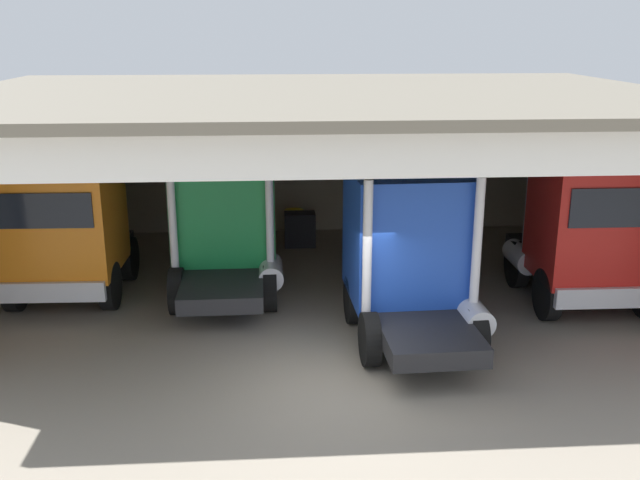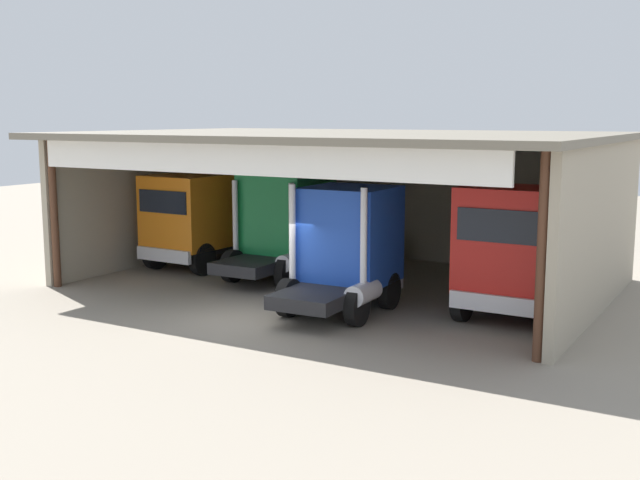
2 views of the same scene
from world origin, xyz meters
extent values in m
plane|color=gray|center=(0.00, 0.00, 0.00)|extent=(80.00, 80.00, 0.00)
cube|color=#9E937F|center=(0.00, 10.39, 2.33)|extent=(15.72, 0.24, 4.66)
cube|color=#9E937F|center=(-7.86, 5.20, 2.33)|extent=(0.24, 10.39, 4.66)
cube|color=#9E937F|center=(7.86, 5.20, 2.33)|extent=(0.24, 10.39, 4.66)
cube|color=#6E6759|center=(0.00, 4.73, 4.76)|extent=(16.32, 11.32, 0.20)
cylinder|color=#4C2D1E|center=(-7.61, 0.15, 2.33)|extent=(0.24, 0.24, 4.66)
cylinder|color=#4C2D1E|center=(7.61, 0.15, 2.33)|extent=(0.24, 0.24, 4.66)
cube|color=white|center=(0.00, -0.37, 4.31)|extent=(14.14, 0.12, 0.90)
cube|color=orange|center=(-5.84, 4.41, 2.07)|extent=(2.50, 2.39, 2.53)
cube|color=black|center=(-5.88, 3.22, 2.51)|extent=(2.08, 0.12, 0.76)
cube|color=silver|center=(-5.88, 3.19, 0.70)|extent=(2.32, 0.22, 0.44)
cube|color=#232326|center=(-5.80, 5.96, 0.73)|extent=(1.91, 2.87, 0.36)
cylinder|color=silver|center=(-4.71, 5.69, 1.75)|extent=(0.18, 0.18, 2.40)
cylinder|color=silver|center=(-6.91, 5.75, 1.75)|extent=(0.18, 0.18, 2.40)
cylinder|color=silver|center=(-6.91, 5.69, 0.85)|extent=(0.59, 1.21, 0.56)
cylinder|color=black|center=(-4.79, 3.91, 0.55)|extent=(0.33, 1.11, 1.11)
cylinder|color=black|center=(-6.93, 3.97, 0.55)|extent=(0.33, 1.11, 1.11)
cylinder|color=black|center=(-4.73, 5.93, 0.55)|extent=(0.33, 1.11, 1.11)
cylinder|color=black|center=(-6.87, 5.99, 0.55)|extent=(0.33, 1.11, 1.11)
cube|color=#197F3D|center=(-2.21, 5.21, 2.14)|extent=(2.42, 2.59, 2.71)
cube|color=black|center=(-2.22, 6.51, 2.61)|extent=(2.03, 0.08, 0.81)
cube|color=silver|center=(-2.22, 6.54, 0.68)|extent=(2.27, 0.19, 0.44)
cube|color=#232326|center=(-2.19, 3.53, 0.71)|extent=(1.83, 3.06, 0.36)
cylinder|color=silver|center=(-3.27, 3.77, 1.92)|extent=(0.18, 0.18, 2.77)
cylinder|color=silver|center=(-1.12, 3.79, 1.92)|extent=(0.18, 0.18, 2.77)
cylinder|color=silver|center=(-1.12, 3.85, 0.83)|extent=(0.57, 1.21, 0.56)
cylinder|color=black|center=(-3.26, 5.71, 0.53)|extent=(0.31, 1.07, 1.06)
cylinder|color=black|center=(-1.17, 5.73, 0.53)|extent=(0.31, 1.07, 1.06)
cylinder|color=black|center=(-3.24, 3.52, 0.53)|extent=(0.31, 1.07, 1.06)
cylinder|color=black|center=(-1.15, 3.55, 0.53)|extent=(0.31, 1.07, 1.06)
cube|color=#1E47B7|center=(1.71, 2.32, 2.10)|extent=(2.44, 2.42, 2.66)
cube|color=black|center=(1.66, 3.51, 2.56)|extent=(2.00, 0.14, 0.80)
cube|color=silver|center=(1.66, 3.54, 0.67)|extent=(2.24, 0.25, 0.44)
cube|color=#232326|center=(1.77, 0.72, 0.70)|extent=(1.88, 2.98, 0.36)
cylinder|color=silver|center=(0.70, 0.96, 2.04)|extent=(0.18, 0.18, 3.04)
cylinder|color=silver|center=(2.82, 1.05, 2.04)|extent=(0.18, 0.18, 3.04)
cylinder|color=silver|center=(2.82, 1.06, 0.82)|extent=(0.61, 1.22, 0.56)
cylinder|color=black|center=(0.67, 2.75, 0.52)|extent=(0.34, 1.05, 1.04)
cylinder|color=black|center=(2.72, 2.83, 0.52)|extent=(0.34, 1.05, 1.04)
cylinder|color=black|center=(0.75, 0.68, 0.52)|extent=(0.34, 1.05, 1.04)
cylinder|color=black|center=(2.80, 0.76, 0.52)|extent=(0.34, 1.05, 1.04)
cube|color=red|center=(6.08, 3.02, 2.20)|extent=(2.58, 2.03, 2.74)
cube|color=black|center=(6.07, 2.00, 2.68)|extent=(2.18, 0.08, 0.82)
cube|color=silver|center=(6.07, 1.97, 0.73)|extent=(2.43, 0.19, 0.44)
cube|color=#232326|center=(6.10, 4.70, 0.76)|extent=(1.95, 3.09, 0.36)
cylinder|color=silver|center=(7.25, 4.15, 2.06)|extent=(0.18, 0.18, 2.97)
cylinder|color=silver|center=(4.94, 4.18, 2.06)|extent=(0.18, 0.18, 2.97)
cylinder|color=silver|center=(4.94, 4.41, 0.88)|extent=(0.57, 1.21, 0.56)
cylinder|color=black|center=(7.21, 2.60, 0.58)|extent=(0.31, 1.16, 1.16)
cylinder|color=black|center=(4.95, 2.63, 0.58)|extent=(0.31, 1.16, 1.16)
cylinder|color=black|center=(7.23, 4.69, 0.58)|extent=(0.31, 1.16, 1.16)
cylinder|color=black|center=(4.97, 4.71, 0.58)|extent=(0.31, 1.16, 1.16)
cylinder|color=gold|center=(-0.40, 9.29, 0.46)|extent=(0.58, 0.58, 0.91)
cube|color=black|center=(-0.25, 8.57, 0.50)|extent=(0.90, 0.60, 1.00)
camera|label=1|loc=(-1.06, -11.74, 6.21)|focal=40.23mm
camera|label=2|loc=(11.91, -16.67, 5.34)|focal=44.11mm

